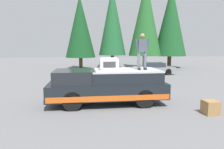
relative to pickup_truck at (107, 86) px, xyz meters
name	(u,v)px	position (x,y,z in m)	size (l,w,h in m)	color
ground_plane	(121,101)	(0.33, -0.74, -0.87)	(90.00, 90.00, 0.00)	slate
pickup_truck	(107,86)	(0.00, 0.00, 0.00)	(2.01, 5.54, 1.65)	black
compressor_unit	(109,64)	(0.12, -0.09, 1.05)	(0.65, 0.84, 0.56)	silver
person_on_truck_bed	(142,51)	(-0.17, -1.63, 1.68)	(0.29, 0.72, 1.69)	#4C515B
parked_car_grey	(153,68)	(9.95, -5.73, -0.29)	(1.64, 4.10, 1.16)	gray
wooden_crate	(210,107)	(-2.07, -4.00, -0.59)	(0.56, 0.56, 0.56)	olive
conifer_far_left	(171,21)	(15.94, -9.95, 5.13)	(4.13, 4.13, 10.46)	#4C3826
conifer_left	(145,18)	(15.53, -6.47, 5.43)	(4.04, 4.04, 11.00)	#4C3826
conifer_center_left	(112,21)	(16.17, -2.41, 5.09)	(3.40, 3.40, 10.26)	#4C3826
conifer_center_right	(80,27)	(15.43, 1.55, 4.22)	(3.56, 3.56, 8.74)	#4C3826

